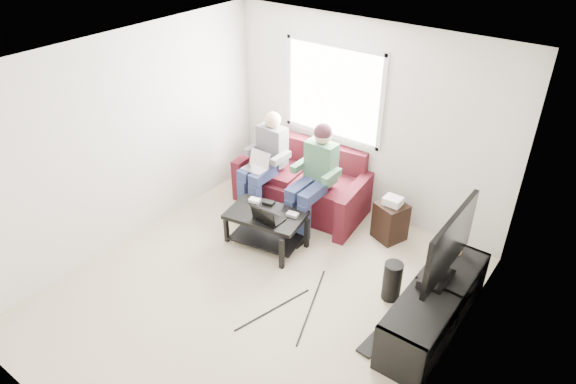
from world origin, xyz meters
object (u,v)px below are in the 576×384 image
at_px(coffee_table, 266,221).
at_px(subwoofer, 392,281).
at_px(tv_stand, 434,310).
at_px(sofa, 303,184).
at_px(end_table, 390,220).
at_px(tv, 450,245).

xyz_separation_m(coffee_table, subwoofer, (1.72, 0.07, -0.11)).
xyz_separation_m(coffee_table, tv_stand, (2.26, -0.09, -0.10)).
bearing_deg(tv_stand, subwoofer, 164.03).
xyz_separation_m(sofa, tv_stand, (2.44, -1.14, -0.08)).
distance_m(subwoofer, end_table, 1.13).
relative_size(sofa, tv_stand, 1.17).
bearing_deg(subwoofer, coffee_table, -177.78).
height_order(sofa, tv_stand, sofa).
distance_m(tv, end_table, 1.68).
xyz_separation_m(sofa, end_table, (1.36, 0.01, -0.05)).
bearing_deg(sofa, coffee_table, -80.29).
relative_size(coffee_table, tv, 0.94).
xyz_separation_m(tv_stand, end_table, (-1.08, 1.15, 0.03)).
height_order(coffee_table, end_table, end_table).
height_order(tv_stand, tv, tv).
distance_m(tv_stand, end_table, 1.58).
bearing_deg(coffee_table, subwoofer, 2.22).
bearing_deg(sofa, end_table, 0.60).
bearing_deg(sofa, subwoofer, -27.32).
relative_size(tv_stand, subwoofer, 3.56).
relative_size(sofa, subwoofer, 4.18).
bearing_deg(end_table, tv_stand, -46.78).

